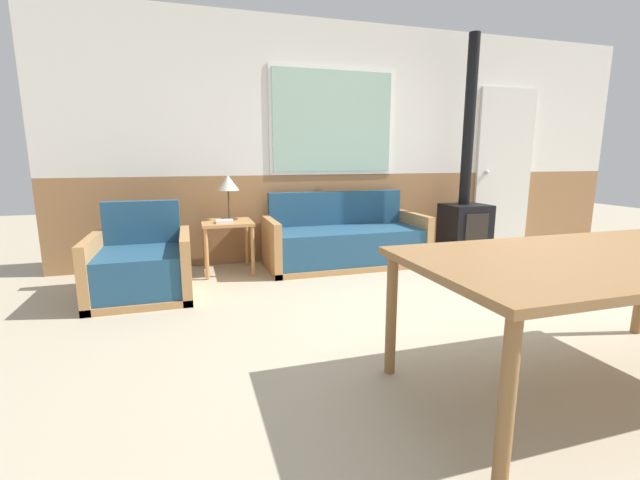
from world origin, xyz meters
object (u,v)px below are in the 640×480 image
wood_stove (466,206)px  dining_table (604,266)px  couch (345,243)px  armchair (142,269)px  table_lamp (228,185)px  side_table (227,230)px

wood_stove → dining_table: bearing=-113.0°
couch → wood_stove: 1.55m
armchair → wood_stove: bearing=2.7°
dining_table → couch: bearing=96.7°
dining_table → wood_stove: bearing=67.0°
couch → table_lamp: 1.42m
table_lamp → couch: bearing=-7.7°
side_table → dining_table: 3.32m
couch → side_table: couch is taller
armchair → side_table: armchair is taller
dining_table → wood_stove: wood_stove is taller
table_lamp → dining_table: table_lamp is taller
couch → armchair: size_ratio=2.11×
dining_table → armchair: bearing=136.0°
couch → armchair: (-2.07, -0.50, -0.01)m
couch → side_table: bearing=176.5°
armchair → dining_table: armchair is taller
couch → dining_table: 2.87m
couch → wood_stove: (1.50, -0.06, 0.37)m
armchair → dining_table: 3.37m
side_table → wood_stove: bearing=-2.9°
armchair → side_table: (0.79, 0.58, 0.20)m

